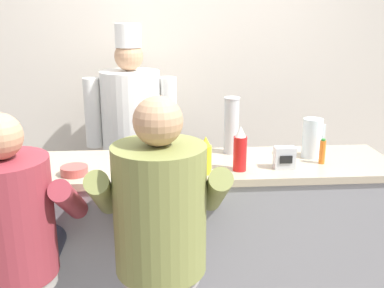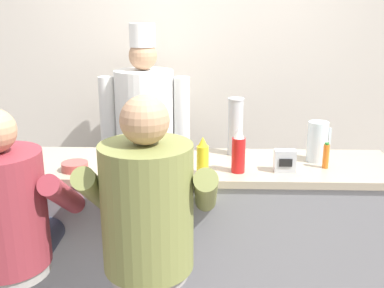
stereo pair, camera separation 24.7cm
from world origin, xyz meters
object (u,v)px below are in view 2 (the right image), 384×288
Objects in this scene: water_pitcher_clear at (317,142)px; breakfast_plate at (149,159)px; coffee_mug_white at (4,150)px; hot_sauce_bottle_orange at (326,156)px; cereal_bowl at (75,166)px; diner_seated_olive at (149,215)px; ketchup_bottle_red at (238,152)px; cup_stack_steel at (235,126)px; mustard_bottle_yellow at (203,157)px; cook_in_whites_near at (145,130)px; diner_seated_maroon at (8,219)px; napkin_dispenser_chrome at (285,161)px.

water_pitcher_clear reaches higher than breakfast_plate.
hot_sauce_bottle_orange is at bearing -4.10° from coffee_mug_white.
diner_seated_olive is (0.45, -0.40, -0.09)m from cereal_bowl.
cup_stack_steel is at bearing 89.88° from ketchup_bottle_red.
cup_stack_steel reaches higher than mustard_bottle_yellow.
diner_seated_olive is at bearing -81.86° from cook_in_whites_near.
mustard_bottle_yellow is 0.12× the size of cook_in_whites_near.
cook_in_whites_near reaches higher than ketchup_bottle_red.
breakfast_plate is at bearing 23.65° from cereal_bowl.
breakfast_plate is at bearing -177.82° from water_pitcher_clear.
diner_seated_olive is at bearing -41.71° from cereal_bowl.
coffee_mug_white is 0.09× the size of diner_seated_olive.
ketchup_bottle_red is 0.17× the size of diner_seated_maroon.
breakfast_plate is 0.54m from cup_stack_steel.
ketchup_bottle_red is at bearing 43.01° from diner_seated_olive.
diner_seated_maroon is 0.96× the size of diner_seated_olive.
cereal_bowl is at bearing -176.54° from hot_sauce_bottle_orange.
ketchup_bottle_red is 0.14× the size of cook_in_whites_near.
cup_stack_steel is at bearing -49.45° from cook_in_whites_near.
ketchup_bottle_red reaches higher than hot_sauce_bottle_orange.
breakfast_plate is (-0.98, 0.08, -0.06)m from hot_sauce_bottle_orange.
ketchup_bottle_red is 0.49m from hot_sauce_bottle_orange.
water_pitcher_clear is 0.47m from cup_stack_steel.
napkin_dispenser_chrome is (0.75, -0.15, 0.05)m from breakfast_plate.
cook_in_whites_near is at bearing 130.43° from napkin_dispenser_chrome.
mustard_bottle_yellow is at bearing -159.87° from water_pitcher_clear.
hot_sauce_bottle_orange is 0.09× the size of diner_seated_olive.
napkin_dispenser_chrome is (0.44, 0.05, -0.03)m from mustard_bottle_yellow.
water_pitcher_clear is at bearing 2.18° from breakfast_plate.
hot_sauce_bottle_orange is 0.98m from breakfast_plate.
napkin_dispenser_chrome reaches higher than cereal_bowl.
mustard_bottle_yellow is 1.43× the size of cereal_bowl.
water_pitcher_clear is 0.15× the size of diner_seated_olive.
breakfast_plate is at bearing -3.21° from coffee_mug_white.
diner_seated_olive is (0.92, -0.61, -0.11)m from coffee_mug_white.
mustard_bottle_yellow is at bearing -170.05° from hot_sauce_bottle_orange.
diner_seated_olive reaches higher than ketchup_bottle_red.
diner_seated_maroon reaches higher than mustard_bottle_yellow.
ketchup_bottle_red is 1.07× the size of water_pitcher_clear.
napkin_dispenser_chrome is at bearing 31.55° from diner_seated_olive.
ketchup_bottle_red is at bearing -170.80° from hot_sauce_bottle_orange.
cup_stack_steel is at bearing 154.31° from hot_sauce_bottle_orange.
cereal_bowl is at bearing -171.39° from water_pitcher_clear.
water_pitcher_clear reaches higher than napkin_dispenser_chrome.
ketchup_bottle_red is 1.90× the size of coffee_mug_white.
ketchup_bottle_red is 0.96× the size of breakfast_plate.
mustard_bottle_yellow is 1.19m from cook_in_whites_near.
diner_seated_maroon is (-0.89, -0.37, -0.19)m from mustard_bottle_yellow.
ketchup_bottle_red reaches higher than breakfast_plate.
water_pitcher_clear is 1.78× the size of coffee_mug_white.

